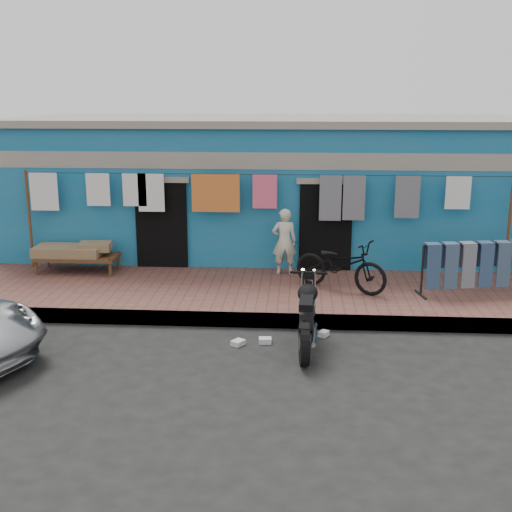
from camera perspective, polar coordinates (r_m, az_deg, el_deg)
The scene contains 13 objects.
ground at distance 9.68m, azimuth -0.82°, elevation -9.54°, with size 80.00×80.00×0.00m, color black.
sidewalk at distance 12.44m, azimuth 0.31°, elevation -3.45°, with size 28.00×3.00×0.25m, color brown.
curb at distance 11.07m, azimuth -0.16°, elevation -5.72°, with size 28.00×0.10×0.25m, color gray.
building at distance 15.99m, azimuth 1.22°, elevation 6.25°, with size 12.20×5.20×3.36m.
clothesline at distance 13.30m, azimuth -1.17°, elevation 5.22°, with size 10.06×0.06×2.10m.
seated_person at distance 13.25m, azimuth 2.53°, elevation 1.30°, with size 0.50×0.33×1.38m, color beige.
bicycle at distance 12.26m, azimuth 7.54°, elevation -0.29°, with size 0.66×1.87×1.21m, color black.
motorcycle at distance 10.11m, azimuth 4.52°, elevation -5.14°, with size 0.70×1.75×1.11m, color black, non-canonical shape.
charpoy at distance 14.01m, azimuth -15.56°, elevation -0.16°, with size 1.77×0.84×0.60m, color brown, non-canonical shape.
jeans_rack at distance 12.62m, azimuth 18.86°, elevation -0.96°, with size 2.18×0.82×1.03m, color black, non-canonical shape.
litter_a at distance 10.41m, azimuth 0.82°, elevation -7.53°, with size 0.20×0.16×0.09m, color silver.
litter_b at distance 10.76m, azimuth 6.02°, elevation -6.88°, with size 0.17×0.13×0.09m, color silver.
litter_c at distance 10.34m, azimuth -1.60°, elevation -7.71°, with size 0.20×0.16×0.08m, color silver.
Camera 1 is at (0.74, -8.83, 3.90)m, focal length 45.00 mm.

